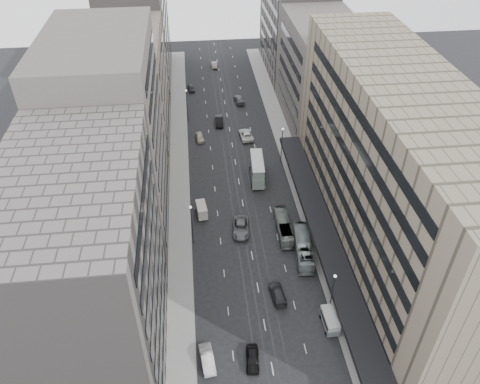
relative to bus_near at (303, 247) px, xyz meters
name	(u,v)px	position (x,y,z in m)	size (l,w,h in m)	color
ground	(259,292)	(-8.50, -7.51, -1.49)	(220.00, 220.00, 0.00)	black
sidewalk_right	(289,155)	(3.50, 29.99, -1.42)	(4.00, 125.00, 0.15)	gray
sidewalk_left	(179,161)	(-20.50, 29.99, -1.42)	(4.00, 125.00, 0.15)	gray
department_store	(393,175)	(12.95, 0.49, 13.46)	(19.20, 60.00, 30.00)	#796E58
building_right_mid	(321,74)	(13.00, 44.49, 10.51)	(15.00, 28.00, 24.00)	#544F49
building_right_far	(295,23)	(13.00, 74.49, 12.51)	(15.00, 32.00, 28.00)	#5D5753
building_left_a	(90,277)	(-30.00, -15.51, 13.51)	(15.00, 28.00, 30.00)	#5D5753
building_left_b	(112,142)	(-30.00, 11.49, 15.51)	(15.00, 26.00, 34.00)	#544F49
building_left_c	(129,93)	(-30.00, 38.49, 11.01)	(15.00, 28.00, 25.00)	#6B5F53
building_left_d	(138,32)	(-30.00, 71.49, 12.51)	(15.00, 38.00, 28.00)	#5D5753
lamp_right_near	(333,290)	(1.20, -12.51, 3.71)	(0.44, 0.44, 8.32)	#262628
lamp_right_far	(282,141)	(1.20, 27.49, 3.71)	(0.44, 0.44, 8.32)	#262628
lamp_left_near	(192,221)	(-18.20, 4.49, 3.71)	(0.44, 0.44, 8.32)	#262628
lamp_left_far	(187,102)	(-18.20, 47.49, 3.71)	(0.44, 0.44, 8.32)	#262628
bus_near	(303,247)	(0.00, 0.00, 0.00)	(2.50, 10.70, 2.98)	gray
bus_far	(283,227)	(-2.32, 5.47, -0.15)	(2.25, 9.64, 2.68)	gray
double_decker	(257,169)	(-4.75, 21.89, 1.03)	(3.11, 8.67, 4.66)	gray
vw_microbus	(330,320)	(0.70, -14.66, -0.22)	(2.06, 4.30, 2.29)	#595E60
panel_van	(202,210)	(-16.41, 11.74, -0.16)	(2.25, 4.01, 2.42)	beige
sedan_0	(252,359)	(-11.01, -19.21, -0.75)	(1.76, 4.36, 1.49)	black
sedan_1	(207,359)	(-17.00, -18.63, -0.71)	(1.65, 4.74, 1.56)	#B4B4AF
sedan_2	(241,227)	(-9.71, 6.66, -0.63)	(2.84, 6.16, 1.71)	slate
sedan_3	(278,293)	(-5.78, -8.56, -0.76)	(2.06, 5.06, 1.47)	#27282A
sedan_4	(200,137)	(-15.71, 38.29, -0.76)	(1.73, 4.31, 1.47)	#B4AC95
sedan_5	(219,121)	(-10.76, 45.18, -0.63)	(1.82, 5.21, 1.72)	black
sedan_6	(246,135)	(-5.03, 38.19, -0.66)	(2.74, 5.95, 1.65)	white
sedan_7	(239,99)	(-4.76, 56.05, -0.69)	(2.24, 5.52, 1.60)	#575759
sedan_8	(191,88)	(-17.00, 64.34, -0.78)	(1.67, 4.14, 1.41)	#252528
sedan_9	(214,64)	(-9.66, 79.74, -0.75)	(1.57, 4.50, 1.48)	#AA9B8D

